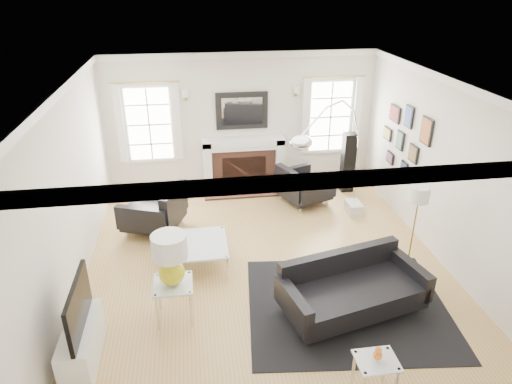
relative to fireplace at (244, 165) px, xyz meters
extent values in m
plane|color=#AD8648|center=(0.00, -2.79, -0.54)|extent=(6.00, 6.00, 0.00)
cube|color=silver|center=(0.00, 0.21, 0.86)|extent=(5.50, 0.04, 2.80)
cube|color=silver|center=(0.00, -5.79, 0.86)|extent=(5.50, 0.04, 2.80)
cube|color=silver|center=(-2.75, -2.79, 0.86)|extent=(0.04, 6.00, 2.80)
cube|color=silver|center=(2.75, -2.79, 0.86)|extent=(0.04, 6.00, 2.80)
cube|color=white|center=(0.00, -2.79, 2.26)|extent=(5.50, 6.00, 0.02)
cube|color=white|center=(0.00, -2.79, 2.20)|extent=(5.50, 6.00, 0.12)
cube|color=white|center=(-0.75, 0.01, 0.01)|extent=(0.18, 0.38, 1.10)
cube|color=white|center=(0.75, 0.01, 0.01)|extent=(0.18, 0.38, 1.10)
cube|color=white|center=(0.00, 0.01, 0.51)|extent=(1.70, 0.38, 0.12)
cube|color=white|center=(0.00, 0.01, 0.41)|extent=(1.50, 0.34, 0.10)
cube|color=brown|center=(0.00, 0.03, -0.09)|extent=(1.30, 0.30, 0.90)
cube|color=black|center=(0.00, -0.07, -0.16)|extent=(0.90, 0.10, 0.76)
cube|color=brown|center=(0.00, -0.24, -0.52)|extent=(1.70, 0.50, 0.04)
cube|color=black|center=(0.00, 0.17, 1.11)|extent=(1.05, 0.06, 0.75)
cube|color=white|center=(0.00, 0.13, 1.11)|extent=(0.82, 0.02, 0.55)
cube|color=white|center=(-1.85, 0.18, 0.91)|extent=(1.00, 0.05, 1.60)
cube|color=white|center=(-1.85, 0.15, 0.91)|extent=(0.84, 0.02, 1.44)
cube|color=white|center=(-2.40, 0.08, 0.96)|extent=(0.14, 0.05, 1.55)
cube|color=white|center=(-1.30, 0.08, 0.96)|extent=(0.14, 0.05, 1.55)
cube|color=white|center=(1.85, 0.18, 0.91)|extent=(1.00, 0.05, 1.60)
cube|color=white|center=(1.85, 0.15, 0.91)|extent=(0.84, 0.02, 1.44)
cube|color=white|center=(1.30, 0.08, 0.96)|extent=(0.14, 0.05, 1.55)
cube|color=white|center=(2.40, 0.08, 0.96)|extent=(0.14, 0.05, 1.55)
cube|color=black|center=(2.72, -2.19, 1.31)|extent=(0.03, 0.34, 0.44)
cube|color=#AE5C2E|center=(2.70, -2.19, 1.31)|extent=(0.01, 0.29, 0.39)
cube|color=black|center=(2.72, -1.54, 1.36)|extent=(0.03, 0.28, 0.38)
cube|color=#39529E|center=(2.70, -1.54, 1.36)|extent=(0.01, 0.23, 0.33)
cube|color=black|center=(2.72, -0.99, 1.26)|extent=(0.03, 0.40, 0.30)
cube|color=maroon|center=(2.70, -0.99, 1.26)|extent=(0.01, 0.35, 0.25)
cube|color=black|center=(2.72, -1.89, 0.81)|extent=(0.03, 0.30, 0.30)
cube|color=brown|center=(2.70, -1.89, 0.81)|extent=(0.01, 0.25, 0.25)
cube|color=black|center=(2.72, -1.34, 0.86)|extent=(0.03, 0.26, 0.34)
cube|color=#528A69|center=(2.70, -1.34, 0.86)|extent=(0.01, 0.21, 0.29)
cube|color=black|center=(2.72, -0.79, 0.81)|extent=(0.03, 0.32, 0.24)
cube|color=tan|center=(2.70, -0.79, 0.81)|extent=(0.01, 0.27, 0.19)
cube|color=black|center=(2.72, -1.64, 0.41)|extent=(0.03, 0.24, 0.30)
cube|color=navy|center=(2.70, -1.64, 0.41)|extent=(0.01, 0.19, 0.25)
cube|color=black|center=(2.72, -1.04, 0.41)|extent=(0.03, 0.28, 0.22)
cube|color=#864E72|center=(2.70, -1.04, 0.41)|extent=(0.01, 0.23, 0.17)
cube|color=white|center=(-2.45, -4.49, -0.29)|extent=(0.35, 1.00, 0.50)
cube|color=black|center=(-2.40, -4.49, 0.26)|extent=(0.05, 1.00, 0.58)
cube|color=black|center=(0.94, -4.02, -0.54)|extent=(2.91, 2.52, 0.01)
cube|color=black|center=(0.95, -4.14, -0.26)|extent=(1.97, 1.26, 0.30)
cube|color=black|center=(0.86, -3.77, -0.04)|extent=(1.80, 0.57, 0.50)
cube|color=black|center=(0.09, -4.35, -0.14)|extent=(0.34, 0.87, 0.38)
cube|color=black|center=(1.82, -3.93, -0.14)|extent=(0.34, 0.87, 0.38)
cube|color=black|center=(-1.78, -1.49, -0.23)|extent=(1.16, 1.16, 0.34)
cube|color=black|center=(-1.41, -1.64, 0.02)|extent=(0.47, 0.89, 0.56)
cube|color=black|center=(-1.62, -1.08, -0.09)|extent=(0.88, 0.45, 0.43)
cube|color=black|center=(-1.95, -1.91, -0.09)|extent=(0.88, 0.45, 0.43)
cube|color=black|center=(1.11, -0.82, -0.25)|extent=(1.08, 1.08, 0.31)
cube|color=black|center=(0.77, -0.96, -0.03)|extent=(0.45, 0.82, 0.52)
cube|color=black|center=(1.27, -1.20, -0.13)|extent=(0.81, 0.44, 0.39)
cube|color=black|center=(0.95, -0.44, -0.13)|extent=(0.81, 0.44, 0.39)
cube|color=silver|center=(-1.07, -2.75, -0.14)|extent=(0.94, 0.94, 0.02)
cylinder|color=silver|center=(-1.50, -3.17, -0.33)|extent=(0.04, 0.04, 0.42)
cylinder|color=silver|center=(-0.64, -3.17, -0.33)|extent=(0.04, 0.04, 0.42)
cylinder|color=silver|center=(-1.50, -2.32, -0.33)|extent=(0.04, 0.04, 0.42)
cylinder|color=silver|center=(-0.64, -2.32, -0.33)|extent=(0.04, 0.04, 0.42)
cube|color=silver|center=(-1.39, -3.89, 0.00)|extent=(0.50, 0.50, 0.02)
cylinder|color=silver|center=(-1.60, -4.10, -0.27)|extent=(0.04, 0.04, 0.55)
cylinder|color=silver|center=(-1.18, -4.10, -0.27)|extent=(0.04, 0.04, 0.55)
cylinder|color=silver|center=(-1.60, -3.68, -0.27)|extent=(0.04, 0.04, 0.55)
cylinder|color=silver|center=(-1.18, -3.68, -0.27)|extent=(0.04, 0.04, 0.55)
cube|color=silver|center=(0.74, -5.44, -0.07)|extent=(0.44, 0.37, 0.02)
cylinder|color=silver|center=(0.56, -5.30, -0.30)|extent=(0.04, 0.04, 0.48)
cylinder|color=silver|center=(0.92, -5.30, -0.30)|extent=(0.04, 0.04, 0.48)
sphere|color=gold|center=(-1.39, -3.89, 0.18)|extent=(0.33, 0.33, 0.33)
cylinder|color=gold|center=(-1.39, -3.89, 0.34)|extent=(0.04, 0.04, 0.13)
cylinder|color=white|center=(-1.39, -3.89, 0.57)|extent=(0.44, 0.44, 0.31)
sphere|color=orange|center=(0.74, -5.44, 0.01)|extent=(0.10, 0.10, 0.10)
sphere|color=orange|center=(0.74, -5.44, 0.08)|extent=(0.07, 0.07, 0.07)
cube|color=silver|center=(1.96, -1.37, -0.44)|extent=(0.25, 0.40, 0.20)
ellipsoid|color=silver|center=(0.55, -2.58, 1.37)|extent=(0.34, 0.34, 0.21)
cylinder|color=#A9933A|center=(2.13, -3.32, -0.53)|extent=(0.18, 0.18, 0.03)
cylinder|color=#A9933A|center=(2.13, -3.32, 0.09)|extent=(0.02, 0.02, 1.26)
cylinder|color=white|center=(2.13, -3.32, 0.76)|extent=(0.29, 0.29, 0.23)
cube|color=black|center=(2.13, -0.39, 0.08)|extent=(0.25, 0.25, 1.25)
camera|label=1|loc=(-1.03, -8.76, 3.59)|focal=32.00mm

